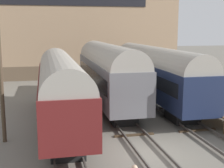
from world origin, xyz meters
TOP-DOWN VIEW (x-y plane):
  - ground_plane at (0.00, 0.00)m, footprint 200.00×200.00m
  - track_left at (-4.36, 0.00)m, footprint 2.60×60.00m
  - track_middle at (0.00, 0.00)m, footprint 2.60×60.00m
  - track_right at (4.36, 0.00)m, footprint 2.60×60.00m
  - train_car_navy at (4.36, 11.29)m, footprint 2.94×17.99m
  - train_car_maroon at (-4.36, 6.13)m, footprint 2.90×15.87m
  - train_car_grey at (0.00, 11.11)m, footprint 3.07×15.62m
  - utility_pole at (-7.87, 3.66)m, footprint 1.80×0.24m
  - warehouse_building at (-2.99, 32.03)m, footprint 32.28×11.61m

SIDE VIEW (x-z plane):
  - ground_plane at x=0.00m, z-range 0.00..0.00m
  - track_left at x=-4.36m, z-range 0.01..0.27m
  - track_middle at x=0.00m, z-range 0.01..0.27m
  - track_right at x=4.36m, z-range 0.01..0.27m
  - train_car_maroon at x=-4.36m, z-range 0.34..5.30m
  - train_car_navy at x=4.36m, z-range 0.36..5.46m
  - train_car_grey at x=0.00m, z-range 0.36..5.77m
  - utility_pole at x=-7.87m, z-range 0.16..9.92m
  - warehouse_building at x=-2.99m, z-range 0.00..18.55m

